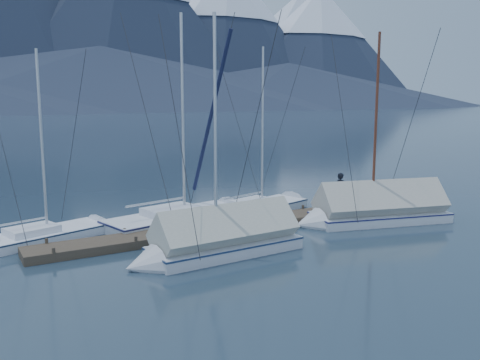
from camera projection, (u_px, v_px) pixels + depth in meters
name	position (u px, v px, depth m)	size (l,w,h in m)	color
ground	(265.00, 240.00, 20.77)	(1000.00, 1000.00, 0.00)	#162533
dock	(240.00, 227.00, 22.46)	(18.00, 1.50, 0.54)	#382D23
mooring_posts	(230.00, 223.00, 22.17)	(15.12, 1.52, 0.35)	#382D23
sailboat_open_left	(58.00, 234.00, 21.04)	(6.59, 3.57, 8.39)	white
sailboat_open_mid	(194.00, 216.00, 24.07)	(8.15, 3.95, 10.39)	silver
sailboat_open_right	(268.00, 207.00, 26.28)	(7.09, 3.68, 9.03)	silver
sailboat_covered_near	(369.00, 213.00, 23.57)	(7.70, 4.04, 9.58)	silver
sailboat_covered_far	(213.00, 244.00, 18.55)	(6.86, 2.88, 9.50)	silver
person	(341.00, 190.00, 25.38)	(0.63, 0.41, 1.72)	black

